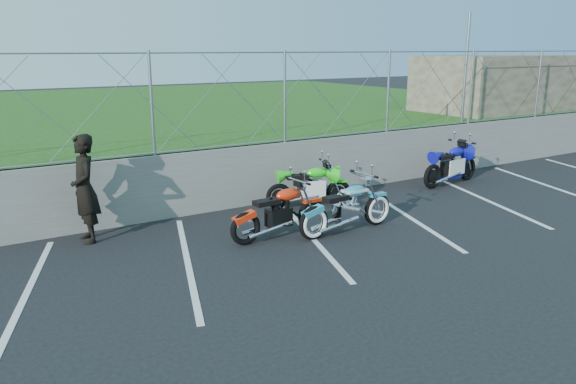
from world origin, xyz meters
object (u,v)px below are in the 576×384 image
sportbike_green (310,188)px  person_standing (85,189)px  sportbike_blue (452,166)px  cruiser_turquoise (348,210)px  naked_orange (281,214)px

sportbike_green → person_standing: (-4.58, 0.26, 0.53)m
sportbike_blue → person_standing: (-8.78, 0.40, 0.50)m
person_standing → sportbike_blue: bearing=87.8°
sportbike_blue → person_standing: size_ratio=1.07×
cruiser_turquoise → naked_orange: bearing=158.7°
cruiser_turquoise → naked_orange: size_ratio=1.06×
cruiser_turquoise → sportbike_blue: size_ratio=1.05×
cruiser_turquoise → person_standing: bearing=151.8°
person_standing → sportbike_green: bearing=87.1°
cruiser_turquoise → naked_orange: 1.27m
cruiser_turquoise → sportbike_green: bearing=75.9°
naked_orange → person_standing: 3.46m
cruiser_turquoise → naked_orange: (-1.21, 0.41, 0.00)m
cruiser_turquoise → sportbike_blue: bearing=17.0°
sportbike_green → cruiser_turquoise: bearing=-84.1°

